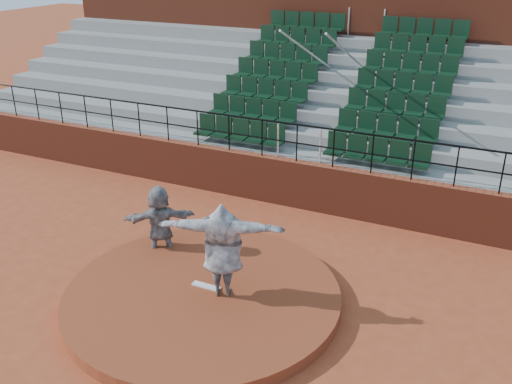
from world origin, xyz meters
TOP-DOWN VIEW (x-y plane):
  - ground at (0.00, 0.00)m, footprint 90.00×90.00m
  - pitchers_mound at (0.00, 0.00)m, footprint 5.50×5.50m
  - pitching_rubber at (0.00, 0.15)m, footprint 0.60×0.15m
  - boundary_wall at (0.00, 5.00)m, footprint 24.00×0.30m
  - wall_railing at (0.00, 5.00)m, footprint 24.04×0.05m
  - seating_deck at (0.00, 8.65)m, footprint 24.00×5.97m
  - press_box_facade at (0.00, 12.60)m, footprint 24.00×3.00m
  - pitcher at (0.42, 0.11)m, footprint 2.48×1.37m
  - fielder at (-1.77, 1.19)m, footprint 1.59×1.34m

SIDE VIEW (x-z plane):
  - ground at x=0.00m, z-range 0.00..0.00m
  - pitchers_mound at x=0.00m, z-range 0.00..0.25m
  - pitching_rubber at x=0.00m, z-range 0.25..0.28m
  - boundary_wall at x=0.00m, z-range 0.00..1.30m
  - fielder at x=-1.77m, z-range 0.00..1.72m
  - pitcher at x=0.42m, z-range 0.25..2.20m
  - seating_deck at x=0.00m, z-range -0.88..3.75m
  - wall_railing at x=0.00m, z-range 1.52..2.54m
  - press_box_facade at x=0.00m, z-range 0.00..7.10m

